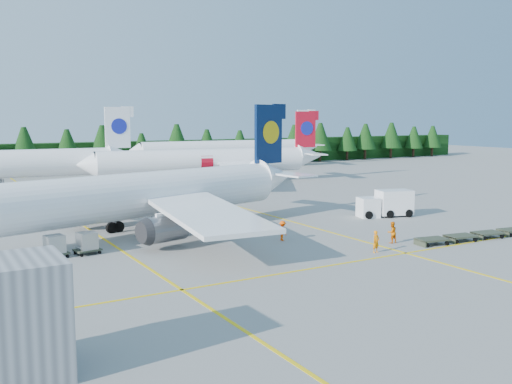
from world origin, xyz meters
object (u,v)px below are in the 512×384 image
airliner_red (200,162)px  airstairs (166,223)px  airliner_navy (108,200)px  service_truck (385,204)px

airliner_red → airstairs: bearing=-111.7°
airstairs → airliner_red: bearing=68.0°
airliner_navy → airliner_red: size_ratio=1.01×
airliner_navy → service_truck: size_ratio=6.52×
airliner_navy → airliner_red: (26.48, 37.36, -0.10)m
airliner_red → airstairs: (-20.30, -35.64, -2.95)m
airstairs → service_truck: (24.48, -4.88, 0.74)m
airliner_red → service_truck: (4.18, -40.52, -2.21)m
airstairs → service_truck: size_ratio=0.83×
airliner_red → airliner_navy: bearing=-117.4°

